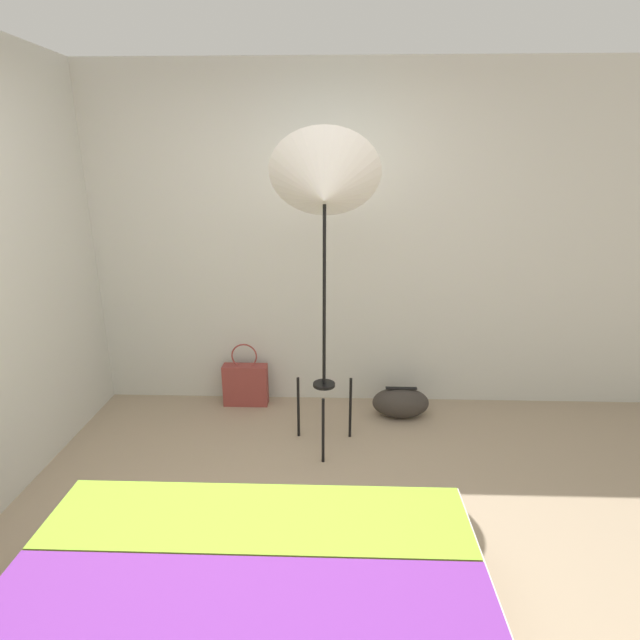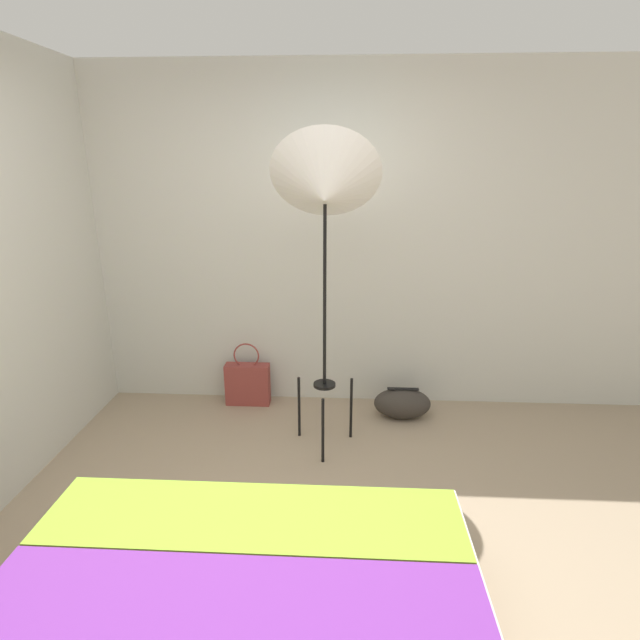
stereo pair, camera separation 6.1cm
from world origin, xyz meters
The scene contains 6 objects.
ground_plane centered at (0.00, 0.00, 0.00)m, with size 14.00×14.00×0.00m, color gray.
wall_back centered at (0.00, 2.04, 1.30)m, with size 8.00×0.05×2.60m.
wall_side_left centered at (-1.68, 1.00, 1.30)m, with size 0.05×8.00×2.60m.
photo_umbrella centered at (0.16, 1.29, 1.74)m, with size 0.69×0.62×2.10m.
tote_bag centered at (-0.49, 1.88, 0.18)m, with size 0.36×0.12×0.53m.
duffel_bag centered at (0.74, 1.71, 0.12)m, with size 0.44×0.24×0.25m.
Camera 1 is at (0.23, -1.79, 1.91)m, focal length 28.00 mm.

